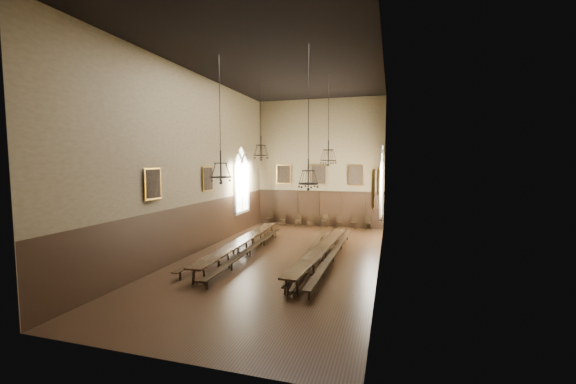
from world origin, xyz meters
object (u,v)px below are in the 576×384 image
at_px(chair_4, 325,223).
at_px(chair_6, 353,225).
at_px(chair_0, 269,221).
at_px(chandelier_front_left, 221,169).
at_px(table_left, 243,247).
at_px(chandelier_back_left, 261,150).
at_px(bench_right_outer, 334,255).
at_px(chair_1, 283,222).
at_px(chair_7, 368,225).
at_px(bench_left_outer, 234,248).
at_px(chandelier_front_right, 308,173).
at_px(chair_5, 339,224).
at_px(table_right, 321,255).
at_px(chandelier_back_right, 328,155).
at_px(chair_2, 298,222).
at_px(bench_right_inner, 309,255).
at_px(chair_3, 310,223).
at_px(bench_left_inner, 250,251).

height_order(chair_4, chair_6, chair_6).
bearing_deg(chair_0, chandelier_front_left, -65.28).
bearing_deg(chair_4, table_left, -97.44).
bearing_deg(chandelier_back_left, bench_right_outer, -29.20).
bearing_deg(table_left, chair_1, 93.57).
bearing_deg(chair_4, chandelier_back_left, -103.82).
bearing_deg(chair_7, bench_left_outer, -139.32).
bearing_deg(chandelier_front_right, bench_left_outer, 149.01).
xyz_separation_m(chair_4, chandelier_front_right, (1.34, -11.05, 3.88)).
xyz_separation_m(chair_1, chair_5, (4.12, 0.10, 0.01)).
height_order(table_right, bench_left_outer, table_right).
height_order(chair_1, chair_7, chair_7).
xyz_separation_m(bench_left_outer, chair_0, (-1.03, 8.31, 0.03)).
bearing_deg(chandelier_back_right, table_right, -86.05).
bearing_deg(bench_right_outer, chandelier_back_left, 150.80).
distance_m(table_left, chandelier_back_right, 6.41).
relative_size(bench_right_outer, chair_0, 10.40).
bearing_deg(chair_0, chair_5, 17.34).
relative_size(chair_6, chandelier_back_right, 0.21).
bearing_deg(table_left, bench_left_outer, 172.38).
distance_m(table_left, chair_2, 8.41).
xyz_separation_m(chair_0, chair_1, (1.02, 0.01, -0.04)).
distance_m(table_left, table_right, 4.02).
relative_size(chair_2, chair_6, 0.94).
xyz_separation_m(chair_5, chandelier_front_right, (0.32, -11.08, 3.89)).
height_order(chair_1, chandelier_front_left, chandelier_front_left).
xyz_separation_m(bench_right_inner, bench_right_outer, (1.10, 0.15, 0.02)).
distance_m(chair_0, chandelier_back_left, 7.78).
bearing_deg(chandelier_front_left, bench_right_inner, 33.50).
bearing_deg(bench_right_inner, bench_right_outer, 7.74).
relative_size(bench_left_outer, chandelier_back_right, 2.06).
distance_m(bench_right_outer, chandelier_back_right, 5.24).
xyz_separation_m(chandelier_back_left, chandelier_front_right, (3.88, -5.16, -1.06)).
relative_size(chair_2, chandelier_back_right, 0.20).
bearing_deg(chair_3, table_left, -96.90).
distance_m(table_left, bench_right_inner, 3.42).
distance_m(bench_left_inner, chair_2, 8.63).
height_order(chair_3, chair_5, chair_5).
height_order(table_left, chair_6, chair_6).
bearing_deg(chandelier_front_left, bench_left_outer, 103.66).
height_order(chair_6, chandelier_back_left, chandelier_back_left).
distance_m(table_right, chair_1, 9.78).
relative_size(bench_right_outer, chandelier_front_left, 1.98).
relative_size(bench_left_inner, chair_0, 9.95).
bearing_deg(chandelier_back_left, chair_0, 105.20).
bearing_deg(chair_6, chair_5, -167.88).
height_order(chair_5, chandelier_back_left, chandelier_back_left).
relative_size(bench_right_inner, chair_6, 10.28).
xyz_separation_m(bench_left_inner, chair_2, (0.16, 8.62, -0.01)).
bearing_deg(table_right, bench_right_inner, 162.85).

